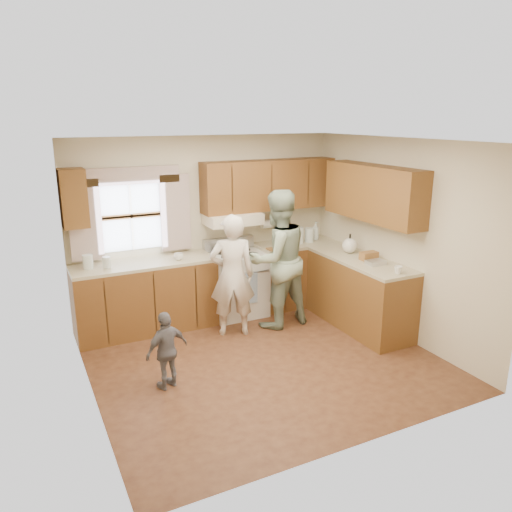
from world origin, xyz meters
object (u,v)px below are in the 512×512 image
stove (236,283)px  woman_right (277,259)px  child (167,350)px  woman_left (232,275)px

stove → woman_right: 0.81m
woman_right → child: woman_right is taller
stove → woman_left: (-0.32, -0.59, 0.33)m
stove → woman_right: size_ratio=0.58×
woman_left → child: woman_left is taller
woman_right → child: size_ratio=2.19×
stove → child: stove is taller
stove → child: bearing=-134.0°
woman_left → woman_right: size_ratio=0.86×
stove → woman_right: (0.34, -0.59, 0.46)m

